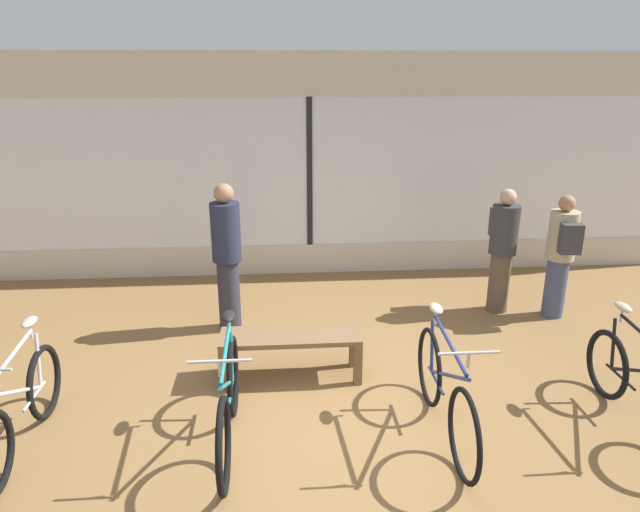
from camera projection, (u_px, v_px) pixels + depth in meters
ground_plane at (335, 421)px, 5.11m from camera, size 24.00×24.00×0.00m
shop_back_wall at (309, 165)px, 8.21m from camera, size 12.00×0.08×3.20m
bicycle_far_left at (21, 410)px, 4.63m from camera, size 0.46×1.68×1.02m
bicycle_left at (229, 403)px, 4.68m from camera, size 0.46×1.72×1.05m
bicycle_right at (445, 393)px, 4.81m from camera, size 0.46×1.76×1.05m
bicycle_far_right at (638, 389)px, 4.94m from camera, size 0.46×1.66×1.01m
display_bench at (290, 342)px, 5.70m from camera, size 1.40×0.44×0.48m
customer_near_rack at (561, 253)px, 6.96m from camera, size 0.37×0.51×1.56m
customer_by_window at (227, 254)px, 6.61m from camera, size 0.47×0.47×1.77m
customer_mid_floor at (502, 247)px, 7.14m from camera, size 0.37×0.51×1.60m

